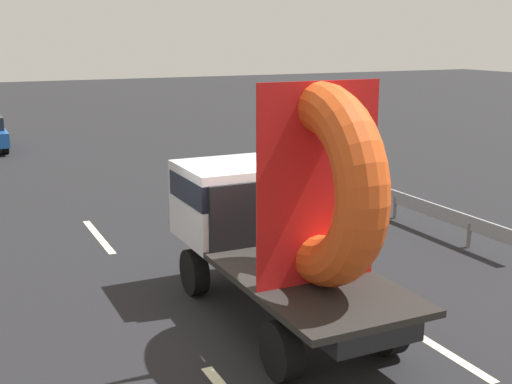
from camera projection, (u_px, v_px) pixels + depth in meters
The scene contains 6 objects.
ground_plane at pixel (252, 311), 11.00m from camera, with size 120.00×120.00×0.00m, color black.
flatbed_truck at pixel (276, 210), 10.41m from camera, with size 2.02×5.22×3.90m.
guardrail at pixel (366, 188), 17.60m from camera, with size 0.10×10.39×0.71m.
lane_dash_left_far at pixel (98, 236), 15.09m from camera, with size 2.77×0.16×0.01m, color beige.
lane_dash_right_near at pixel (437, 347), 9.73m from camera, with size 2.30×0.16×0.01m, color beige.
lane_dash_right_far at pixel (234, 221), 16.31m from camera, with size 2.72×0.16×0.01m, color beige.
Camera 1 is at (-4.36, -9.26, 4.50)m, focal length 46.20 mm.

